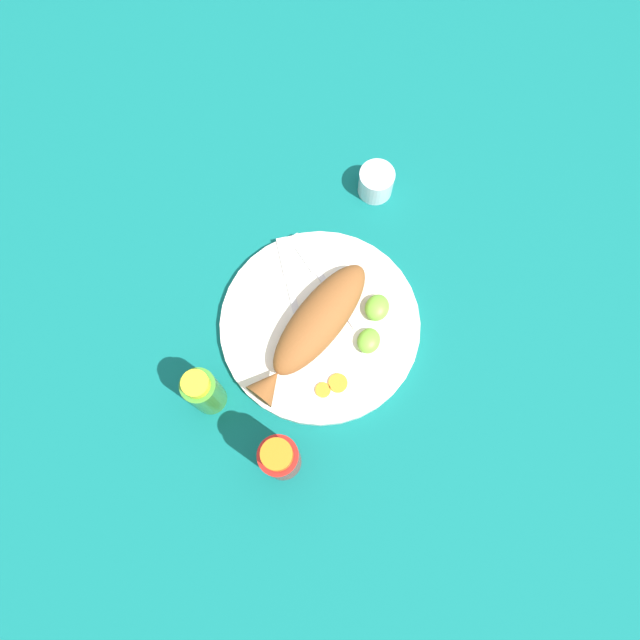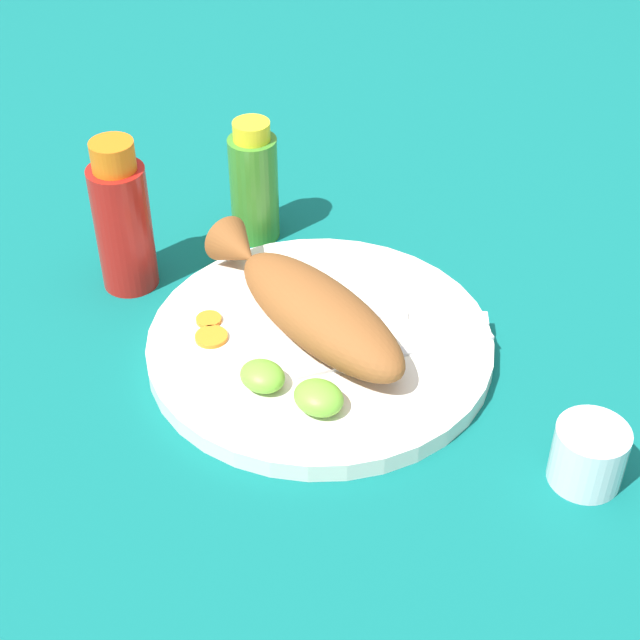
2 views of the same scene
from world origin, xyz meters
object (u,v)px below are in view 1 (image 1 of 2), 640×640
salt_cup (376,183)px  main_plate (320,325)px  fork_far (320,274)px  fork_near (291,283)px  hot_sauce_bottle_red (280,458)px  fried_fish (314,326)px  hot_sauce_bottle_green (204,392)px

salt_cup → main_plate: bearing=-178.7°
fork_far → main_plate: bearing=147.6°
main_plate → fork_near: (0.04, 0.07, 0.01)m
hot_sauce_bottle_red → fried_fish: bearing=9.2°
main_plate → salt_cup: (0.26, 0.01, 0.01)m
main_plate → hot_sauce_bottle_green: 0.21m
hot_sauce_bottle_green → salt_cup: (0.43, -0.11, -0.04)m
hot_sauce_bottle_green → fried_fish: bearing=-34.7°
fork_near → fried_fish: bearing=-167.2°
hot_sauce_bottle_red → salt_cup: 0.48m
main_plate → hot_sauce_bottle_red: (-0.21, -0.03, 0.06)m
main_plate → hot_sauce_bottle_green: hot_sauce_bottle_green is taller
fork_far → salt_cup: salt_cup is taller
fork_near → salt_cup: salt_cup is taller
fried_fish → hot_sauce_bottle_red: size_ratio=1.67×
fried_fish → main_plate: bearing=-0.0°
fried_fish → hot_sauce_bottle_green: bearing=160.0°
fork_near → hot_sauce_bottle_red: 0.28m
main_plate → fork_near: fork_near is taller
fried_fish → hot_sauce_bottle_green: size_ratio=1.99×
hot_sauce_bottle_red → salt_cup: (0.47, 0.03, -0.05)m
hot_sauce_bottle_red → salt_cup: hot_sauce_bottle_red is taller
fried_fish → salt_cup: fried_fish is taller
fork_near → fork_far: size_ratio=1.00×
fried_fish → fork_far: (0.09, 0.03, -0.03)m
fried_fish → hot_sauce_bottle_red: hot_sauce_bottle_red is taller
fried_fish → hot_sauce_bottle_green: hot_sauce_bottle_green is taller
fork_far → hot_sauce_bottle_green: size_ratio=1.21×
main_plate → fork_near: 0.08m
fork_near → salt_cup: size_ratio=2.75×
fork_near → fork_far: bearing=-84.1°
fork_near → hot_sauce_bottle_red: size_ratio=1.02×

